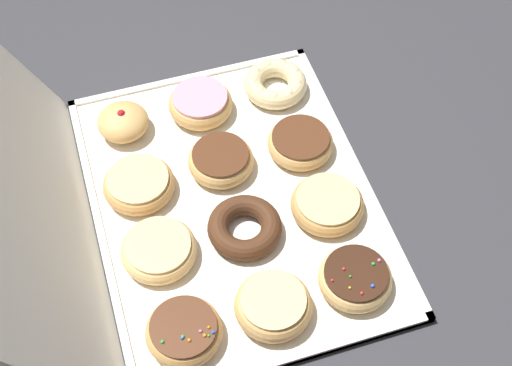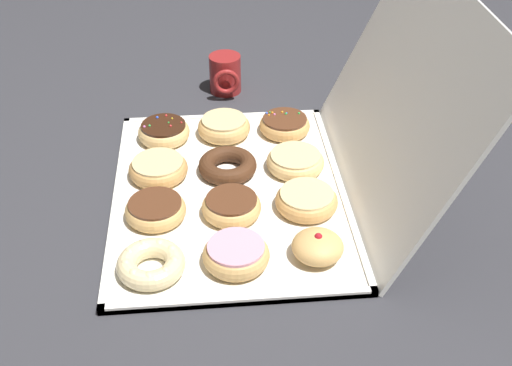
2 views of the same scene
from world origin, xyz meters
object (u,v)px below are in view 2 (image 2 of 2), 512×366
at_px(chocolate_frosted_donut_2, 156,210).
at_px(glazed_ring_donut_10, 307,200).
at_px(glazed_ring_donut_1, 158,168).
at_px(glazed_ring_donut_4, 222,127).
at_px(cruller_donut_3, 151,264).
at_px(donut_box, 230,194).
at_px(sprinkle_donut_0, 164,131).
at_px(jelly_filled_donut_11, 318,247).
at_px(sprinkle_donut_8, 285,125).
at_px(glazed_ring_donut_9, 295,161).
at_px(pink_frosted_donut_7, 236,254).
at_px(chocolate_frosted_donut_6, 229,206).
at_px(chocolate_cake_ring_donut_5, 226,165).
at_px(coffee_mug, 225,74).

relative_size(chocolate_frosted_donut_2, glazed_ring_donut_10, 0.96).
distance_m(glazed_ring_donut_1, glazed_ring_donut_4, 0.20).
distance_m(cruller_donut_3, glazed_ring_donut_10, 0.31).
distance_m(donut_box, glazed_ring_donut_1, 0.15).
distance_m(sprinkle_donut_0, jelly_filled_donut_11, 0.48).
bearing_deg(chocolate_frosted_donut_2, sprinkle_donut_8, 135.24).
bearing_deg(glazed_ring_donut_9, pink_frosted_donut_7, -27.24).
bearing_deg(sprinkle_donut_8, glazed_ring_donut_9, 1.52).
distance_m(sprinkle_donut_8, glazed_ring_donut_9, 0.14).
xyz_separation_m(glazed_ring_donut_1, chocolate_frosted_donut_6, (0.13, 0.13, 0.00)).
bearing_deg(glazed_ring_donut_1, chocolate_cake_ring_donut_5, 90.37).
bearing_deg(coffee_mug, glazed_ring_donut_4, -4.67).
relative_size(cruller_donut_3, glazed_ring_donut_9, 0.97).
relative_size(chocolate_cake_ring_donut_5, coffee_mug, 1.21).
distance_m(donut_box, chocolate_cake_ring_donut_5, 0.07).
distance_m(chocolate_frosted_donut_2, glazed_ring_donut_9, 0.30).
distance_m(glazed_ring_donut_1, chocolate_frosted_donut_2, 0.13).
distance_m(donut_box, jelly_filled_donut_11, 0.24).
distance_m(chocolate_frosted_donut_2, cruller_donut_3, 0.14).
bearing_deg(pink_frosted_donut_7, sprinkle_donut_8, 161.89).
bearing_deg(coffee_mug, sprinkle_donut_8, 28.58).
bearing_deg(chocolate_frosted_donut_6, chocolate_cake_ring_donut_5, 179.33).
height_order(glazed_ring_donut_4, chocolate_frosted_donut_6, glazed_ring_donut_4).
relative_size(donut_box, chocolate_cake_ring_donut_5, 4.95).
height_order(chocolate_frosted_donut_6, jelly_filled_donut_11, jelly_filled_donut_11).
distance_m(glazed_ring_donut_1, sprinkle_donut_8, 0.30).
bearing_deg(glazed_ring_donut_9, sprinkle_donut_0, -116.96).
bearing_deg(jelly_filled_donut_11, sprinkle_donut_0, -146.09).
bearing_deg(coffee_mug, glazed_ring_donut_10, 14.40).
relative_size(glazed_ring_donut_1, chocolate_frosted_donut_2, 1.05).
relative_size(chocolate_cake_ring_donut_5, glazed_ring_donut_10, 1.00).
bearing_deg(sprinkle_donut_8, glazed_ring_donut_1, -62.23).
distance_m(donut_box, sprinkle_donut_0, 0.24).
xyz_separation_m(cruller_donut_3, sprinkle_donut_8, (-0.41, 0.27, 0.00)).
relative_size(glazed_ring_donut_4, coffee_mug, 1.18).
relative_size(glazed_ring_donut_1, glazed_ring_donut_10, 1.00).
height_order(glazed_ring_donut_4, jelly_filled_donut_11, jelly_filled_donut_11).
height_order(cruller_donut_3, jelly_filled_donut_11, jelly_filled_donut_11).
relative_size(chocolate_frosted_donut_2, chocolate_cake_ring_donut_5, 0.96).
bearing_deg(coffee_mug, chocolate_frosted_donut_6, -2.15).
bearing_deg(sprinkle_donut_0, glazed_ring_donut_9, 63.04).
xyz_separation_m(chocolate_frosted_donut_2, chocolate_cake_ring_donut_5, (-0.13, 0.14, -0.00)).
relative_size(sprinkle_donut_0, chocolate_frosted_donut_2, 0.99).
bearing_deg(chocolate_cake_ring_donut_5, coffee_mug, 177.29).
height_order(sprinkle_donut_0, chocolate_frosted_donut_2, sprinkle_donut_0).
distance_m(glazed_ring_donut_4, chocolate_frosted_donut_6, 0.28).
relative_size(cruller_donut_3, chocolate_cake_ring_donut_5, 0.97).
distance_m(chocolate_frosted_donut_6, glazed_ring_donut_9, 0.19).
distance_m(donut_box, chocolate_frosted_donut_2, 0.15).
bearing_deg(sprinkle_donut_0, glazed_ring_donut_4, 92.85).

